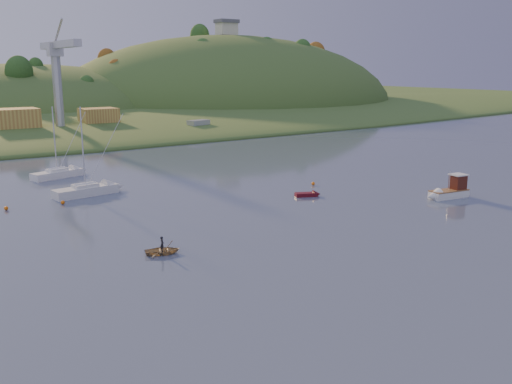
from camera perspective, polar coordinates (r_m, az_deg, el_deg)
ground at (r=45.81m, az=23.08°, el=-10.54°), size 500.00×500.00×0.00m
shore_slope at (r=191.40m, az=-23.09°, el=6.38°), size 640.00×150.00×7.00m
hill_center at (r=237.34m, az=-22.87°, el=7.40°), size 140.00×120.00×36.00m
hill_right at (r=254.31m, az=-2.87°, el=8.64°), size 150.00×130.00×60.00m
hilltop_house at (r=254.25m, az=-2.96°, el=16.17°), size 9.00×7.00×6.45m
hillside_trees at (r=211.00m, az=-24.16°, el=6.77°), size 280.00×50.00×32.00m
wharf at (r=150.79m, az=-18.02°, el=5.83°), size 42.00×16.00×2.40m
shed_west at (r=148.39m, az=-23.07°, el=6.75°), size 11.00×8.00×4.80m
shed_east at (r=154.75m, az=-15.45°, el=7.34°), size 9.00×7.00×4.00m
dock_crane at (r=145.66m, az=-19.20°, el=11.85°), size 3.20×28.00×20.30m
fishing_boat at (r=79.47m, az=18.51°, el=0.06°), size 6.60×2.79×4.09m
sailboat_near at (r=80.30m, az=-16.68°, el=0.20°), size 8.85×3.73×11.90m
sailboat_far at (r=94.38m, az=-19.26°, el=1.78°), size 8.33×4.48×11.07m
canoe at (r=54.01m, az=-9.34°, el=-5.80°), size 3.78×3.19×0.67m
paddler at (r=53.89m, az=-9.36°, el=-5.41°), size 0.49×0.61×1.45m
red_tender at (r=76.97m, az=5.52°, el=-0.23°), size 3.67×2.47×1.19m
work_vessel at (r=149.40m, az=-5.77°, el=6.33°), size 14.07×7.96×3.42m
buoy_0 at (r=84.06m, az=5.74°, el=0.85°), size 0.50×0.50×0.50m
buoy_1 at (r=75.54m, az=-23.71°, el=-1.49°), size 0.50×0.50×0.50m
buoy_2 at (r=76.09m, az=-18.76°, el=-1.00°), size 0.50×0.50×0.50m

